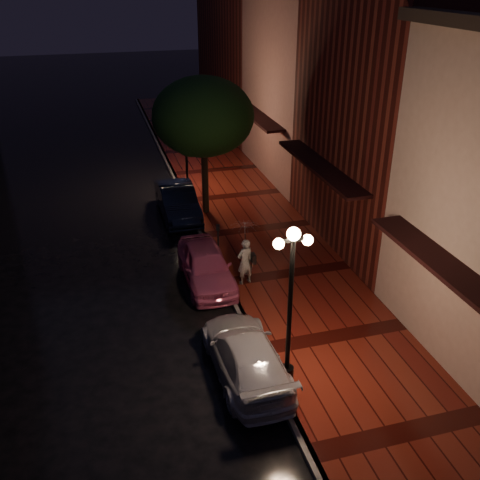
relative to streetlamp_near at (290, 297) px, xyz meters
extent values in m
plane|color=black|center=(-0.35, 5.00, -2.60)|extent=(120.00, 120.00, 0.00)
cube|color=#4D120D|center=(1.90, 5.00, -2.53)|extent=(4.50, 60.00, 0.15)
cube|color=#595451|center=(-0.35, 5.00, -2.53)|extent=(0.25, 60.00, 0.15)
cube|color=#511914|center=(6.65, 7.00, 2.90)|extent=(5.00, 8.00, 11.00)
cube|color=#8C5951|center=(6.65, 15.00, 1.90)|extent=(5.00, 8.00, 9.00)
cube|color=#511914|center=(6.65, 25.00, 2.40)|extent=(5.00, 12.00, 10.00)
cylinder|color=black|center=(0.00, 0.00, -0.45)|extent=(0.12, 0.12, 4.00)
cylinder|color=black|center=(0.00, 0.00, -2.30)|extent=(0.36, 0.36, 0.30)
cube|color=black|center=(0.00, 0.00, 1.55)|extent=(0.70, 0.08, 0.08)
sphere|color=#FFD199|center=(0.00, 0.00, 1.70)|extent=(0.32, 0.32, 0.32)
sphere|color=#FFD199|center=(-0.35, 0.00, 1.50)|extent=(0.26, 0.26, 0.26)
sphere|color=#FFD199|center=(0.35, 0.00, 1.50)|extent=(0.26, 0.26, 0.26)
cylinder|color=black|center=(0.00, 14.00, -0.45)|extent=(0.12, 0.12, 4.00)
cylinder|color=black|center=(0.00, 14.00, -2.30)|extent=(0.36, 0.36, 0.30)
cube|color=black|center=(0.00, 14.00, 1.55)|extent=(0.70, 0.08, 0.08)
sphere|color=#FFD199|center=(0.00, 14.00, 1.70)|extent=(0.32, 0.32, 0.32)
sphere|color=#FFD199|center=(-0.35, 14.00, 1.50)|extent=(0.26, 0.26, 0.26)
sphere|color=#FFD199|center=(0.35, 14.00, 1.50)|extent=(0.26, 0.26, 0.26)
cylinder|color=black|center=(0.25, 11.00, -0.85)|extent=(0.28, 0.28, 3.20)
ellipsoid|color=black|center=(0.25, 11.00, 1.75)|extent=(4.16, 4.16, 3.20)
sphere|color=black|center=(0.95, 11.60, 1.15)|extent=(1.80, 1.80, 1.80)
sphere|color=black|center=(-0.35, 10.30, 1.25)|extent=(1.80, 1.80, 1.80)
imported|color=#CE5581|center=(-0.95, 5.43, -1.94)|extent=(1.57, 3.88, 1.32)
imported|color=black|center=(-0.95, 11.20, -1.91)|extent=(1.50, 4.20, 1.38)
imported|color=#B9B7C0|center=(-0.95, 0.56, -1.99)|extent=(1.78, 4.24, 1.22)
imported|color=white|center=(0.25, 4.81, -1.64)|extent=(0.68, 0.54, 1.62)
imported|color=silver|center=(0.25, 4.81, -0.61)|extent=(0.94, 0.96, 0.87)
cylinder|color=black|center=(0.25, 4.81, -1.26)|extent=(0.02, 0.02, 1.30)
cube|color=black|center=(0.52, 4.76, -1.53)|extent=(0.13, 0.30, 0.32)
cylinder|color=black|center=(-0.20, 6.78, -1.89)|extent=(0.06, 0.06, 1.12)
cube|color=black|center=(-0.20, 6.78, -1.23)|extent=(0.14, 0.12, 0.22)
camera|label=1|loc=(-4.07, -10.11, 7.03)|focal=40.00mm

